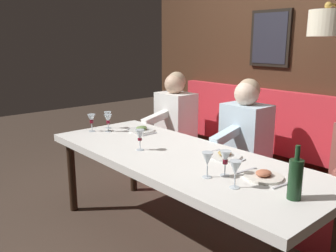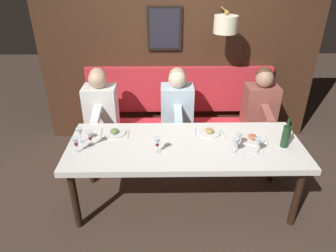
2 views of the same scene
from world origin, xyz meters
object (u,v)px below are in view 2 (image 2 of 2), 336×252
at_px(dining_table, 185,149).
at_px(wine_glass_3, 76,142).
at_px(diner_middle, 100,102).
at_px(wine_bottle, 286,136).
at_px(diner_near, 177,101).
at_px(wine_glass_2, 239,137).
at_px(diner_nearest, 261,101).
at_px(wine_glass_4, 90,136).
at_px(wine_glass_0, 235,143).
at_px(wine_glass_6, 80,132).
at_px(wine_glass_1, 157,142).
at_px(wine_glass_5, 258,143).

bearing_deg(dining_table, wine_glass_3, 97.26).
xyz_separation_m(diner_middle, wine_bottle, (-0.94, -1.97, 0.04)).
distance_m(diner_near, wine_glass_2, 1.10).
relative_size(diner_nearest, diner_middle, 1.00).
bearing_deg(wine_glass_4, diner_middle, 4.22).
relative_size(diner_near, wine_bottle, 2.64).
height_order(wine_glass_0, wine_glass_6, same).
xyz_separation_m(dining_table, diner_near, (0.88, 0.05, 0.14)).
distance_m(diner_near, wine_glass_1, 1.06).
bearing_deg(diner_nearest, wine_glass_4, 115.06).
relative_size(wine_glass_0, wine_glass_6, 1.00).
bearing_deg(wine_glass_6, diner_middle, -3.33).
xyz_separation_m(diner_nearest, diner_near, (0.00, 1.05, 0.00)).
relative_size(diner_middle, wine_glass_2, 4.82).
xyz_separation_m(diner_middle, wine_glass_4, (-0.90, -0.07, 0.04)).
relative_size(wine_glass_0, wine_glass_5, 1.00).
height_order(diner_nearest, diner_middle, same).
bearing_deg(wine_glass_6, wine_bottle, -92.84).
xyz_separation_m(wine_glass_6, wine_bottle, (-0.10, -2.02, -0.00)).
bearing_deg(wine_glass_2, wine_glass_5, -122.99).
bearing_deg(dining_table, wine_glass_0, -111.16).
height_order(wine_glass_3, wine_glass_5, same).
relative_size(diner_near, wine_glass_2, 4.82).
bearing_deg(wine_glass_6, diner_nearest, -67.82).
bearing_deg(diner_nearest, wine_glass_2, 152.73).
relative_size(diner_nearest, wine_bottle, 2.64).
xyz_separation_m(diner_nearest, wine_glass_4, (-0.90, 1.93, 0.04)).
bearing_deg(wine_glass_1, wine_glass_5, -91.71).
bearing_deg(wine_glass_6, wine_glass_2, -94.32).
distance_m(dining_table, diner_middle, 1.34).
distance_m(dining_table, wine_bottle, 0.99).
xyz_separation_m(wine_glass_1, wine_glass_5, (-0.03, -0.95, 0.00)).
relative_size(diner_near, wine_glass_5, 4.82).
distance_m(wine_glass_0, wine_glass_1, 0.73).
bearing_deg(wine_glass_4, wine_glass_5, -95.49).
bearing_deg(wine_glass_1, wine_glass_0, -92.22).
bearing_deg(diner_nearest, wine_glass_5, 162.68).
distance_m(wine_glass_4, wine_glass_6, 0.13).
distance_m(dining_table, wine_glass_1, 0.36).
distance_m(diner_nearest, wine_glass_4, 2.13).
height_order(diner_near, wine_glass_4, diner_near).
distance_m(wine_glass_0, wine_glass_2, 0.12).
distance_m(diner_nearest, wine_glass_2, 1.07).
xyz_separation_m(wine_glass_0, wine_glass_2, (0.10, -0.05, -0.00)).
bearing_deg(wine_glass_5, wine_glass_4, 84.51).
bearing_deg(wine_glass_3, wine_bottle, -87.76).
distance_m(diner_near, wine_glass_0, 1.17).
distance_m(wine_glass_1, wine_glass_6, 0.80).
height_order(wine_glass_3, wine_glass_6, same).
relative_size(diner_middle, wine_glass_4, 4.82).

